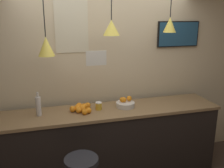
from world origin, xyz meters
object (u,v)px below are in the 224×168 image
juice_bottle (38,106)px  spread_jar (99,106)px  mounted_tv (178,34)px  fruit_bowl (125,103)px

juice_bottle → spread_jar: 0.77m
spread_jar → mounted_tv: mounted_tv is taller
spread_jar → mounted_tv: 1.62m
spread_jar → juice_bottle: bearing=180.0°
juice_bottle → spread_jar: (0.77, -0.00, -0.08)m
fruit_bowl → juice_bottle: bearing=-179.8°
spread_jar → mounted_tv: size_ratio=0.15×
mounted_tv → fruit_bowl: bearing=-160.2°
juice_bottle → spread_jar: bearing=-0.0°
spread_jar → fruit_bowl: bearing=0.7°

